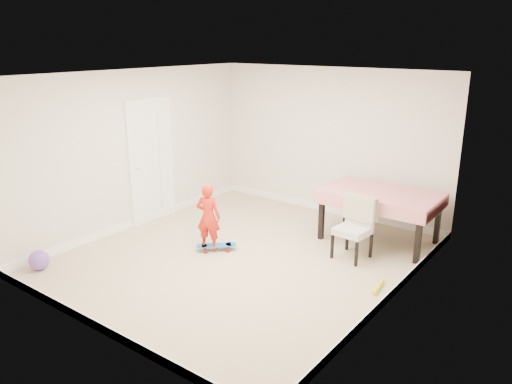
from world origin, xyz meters
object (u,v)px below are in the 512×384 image
Objects in this scene: dining_chair at (353,229)px; skateboard at (216,248)px; balloon at (39,260)px; dining_table at (379,216)px; child at (208,219)px.

dining_chair is 2.04m from skateboard.
skateboard is 2.15× the size of balloon.
child is at bearing -135.69° from dining_table.
child is at bearing 52.71° from balloon.
skateboard is at bearing -145.50° from dining_chair.
dining_chair reaches higher than balloon.
dining_table is at bearing 91.88° from dining_chair.
child is at bearing -144.92° from dining_chair.
child reaches higher than dining_table.
dining_chair is 4.39m from balloon.
dining_chair is 1.51× the size of skateboard.
balloon is (-3.26, -2.93, -0.31)m from dining_chair.
dining_table is 0.83m from dining_chair.
balloon reaches higher than skateboard.
balloon is at bearing -172.47° from skateboard.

